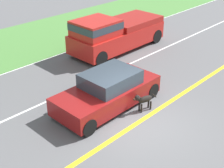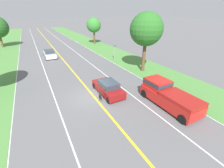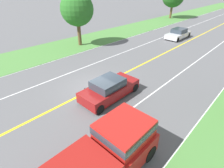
{
  "view_description": "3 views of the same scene",
  "coord_description": "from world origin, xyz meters",
  "views": [
    {
      "loc": [
        -5.6,
        7.15,
        6.37
      ],
      "look_at": [
        1.67,
        -0.39,
        0.77
      ],
      "focal_mm": 50.0,
      "sensor_mm": 36.0,
      "label": 1
    },
    {
      "loc": [
        -4.47,
        -12.21,
        7.6
      ],
      "look_at": [
        1.78,
        -0.52,
        1.2
      ],
      "focal_mm": 24.0,
      "sensor_mm": 36.0,
      "label": 2
    },
    {
      "loc": [
        8.56,
        -7.18,
        6.74
      ],
      "look_at": [
        1.66,
        0.08,
        0.97
      ],
      "focal_mm": 28.0,
      "sensor_mm": 36.0,
      "label": 3
    }
  ],
  "objects": [
    {
      "name": "ground_plane",
      "position": [
        0.0,
        0.0,
        0.0
      ],
      "size": [
        400.0,
        400.0,
        0.0
      ],
      "primitive_type": "plane",
      "color": "#5B5B5E"
    },
    {
      "name": "centre_divider_line",
      "position": [
        0.0,
        0.0,
        0.0
      ],
      "size": [
        0.18,
        160.0,
        0.01
      ],
      "primitive_type": "cube",
      "color": "yellow",
      "rests_on": "ground"
    },
    {
      "name": "lane_edge_line_right",
      "position": [
        7.0,
        0.0,
        0.0
      ],
      "size": [
        0.14,
        160.0,
        0.01
      ],
      "primitive_type": "cube",
      "color": "white",
      "rests_on": "ground"
    },
    {
      "name": "lane_edge_line_left",
      "position": [
        -7.0,
        0.0,
        0.0
      ],
      "size": [
        0.14,
        160.0,
        0.01
      ],
      "primitive_type": "cube",
      "color": "white",
      "rests_on": "ground"
    },
    {
      "name": "lane_dash_same_dir",
      "position": [
        3.5,
        0.0,
        0.0
      ],
      "size": [
        0.1,
        160.0,
        0.01
      ],
      "primitive_type": "cube",
      "color": "white",
      "rests_on": "ground"
    },
    {
      "name": "lane_dash_oncoming",
      "position": [
        -3.5,
        0.0,
        0.0
      ],
      "size": [
        0.1,
        160.0,
        0.01
      ],
      "primitive_type": "cube",
      "color": "white",
      "rests_on": "ground"
    },
    {
      "name": "grass_verge_right",
      "position": [
        10.0,
        0.0,
        0.01
      ],
      "size": [
        6.0,
        160.0,
        0.03
      ],
      "primitive_type": "cube",
      "color": "#4C843D",
      "rests_on": "ground"
    },
    {
      "name": "ego_car",
      "position": [
        1.57,
        -0.08,
        0.64
      ],
      "size": [
        1.84,
        4.22,
        1.37
      ],
      "color": "maroon",
      "rests_on": "ground"
    },
    {
      "name": "dog",
      "position": [
        0.37,
        -0.72,
        0.47
      ],
      "size": [
        0.4,
        1.05,
        0.75
      ],
      "rotation": [
        0.0,
        0.0,
        -0.27
      ],
      "color": "black",
      "rests_on": "ground"
    },
    {
      "name": "pickup_truck",
      "position": [
        5.31,
        -4.37,
        0.98
      ],
      "size": [
        2.11,
        5.52,
        1.94
      ],
      "color": "red",
      "rests_on": "ground"
    },
    {
      "name": "oncoming_car",
      "position": [
        -1.77,
        17.23,
        0.61
      ],
      "size": [
        1.87,
        4.41,
        1.32
      ],
      "rotation": [
        0.0,
        0.0,
        3.14
      ],
      "color": "silver",
      "rests_on": "ground"
    },
    {
      "name": "roadside_tree_right_near",
      "position": [
        8.85,
        3.45,
        5.58
      ],
      "size": [
        4.23,
        4.23,
        7.74
      ],
      "color": "brown",
      "rests_on": "ground"
    },
    {
      "name": "roadside_tree_right_far",
      "position": [
        10.32,
        25.1,
        4.6
      ],
      "size": [
        3.55,
        3.55,
        6.42
      ],
      "color": "brown",
      "rests_on": "ground"
    },
    {
      "name": "street_sign",
      "position": [
        7.81,
        9.86,
        1.71
      ],
      "size": [
        0.11,
        0.64,
        2.74
      ],
      "color": "gray",
      "rests_on": "ground"
    }
  ]
}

